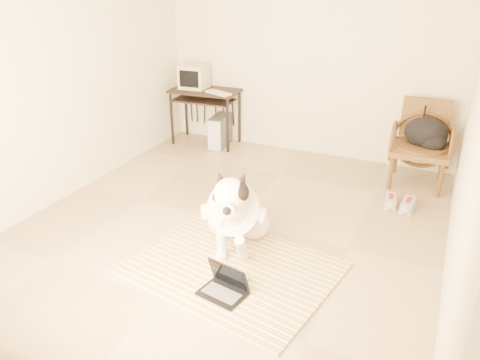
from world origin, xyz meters
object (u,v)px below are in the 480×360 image
Objects in this scene: computer_desk at (205,98)px; backpack at (427,134)px; crt_monitor at (194,77)px; rattan_chair at (421,144)px; laptop at (225,286)px; dog at (236,213)px; pc_tower at (220,131)px.

backpack reaches higher than computer_desk.
computer_desk is at bearing -14.25° from crt_monitor.
computer_desk is 3.01m from backpack.
rattan_chair is 2.02× the size of backpack.
computer_desk is (-1.81, 3.01, 0.60)m from laptop.
dog is at bearing -122.66° from backpack.
backpack is (3.19, -0.20, -0.34)m from crt_monitor.
rattan_chair is (2.96, -0.13, -0.19)m from computer_desk.
crt_monitor reaches higher than laptop.
computer_desk is at bearing 177.68° from pc_tower.
computer_desk is 0.52m from pc_tower.
computer_desk is at bearing 177.16° from backpack.
laptop is at bearing -112.56° from backpack.
backpack is (2.77, -0.14, 0.40)m from pc_tower.
dog reaches higher than backpack.
dog is 2.71m from pc_tower.
pc_tower is (-1.36, 2.34, -0.14)m from dog.
pc_tower is at bearing 177.12° from backpack.
backpack is at bearing 67.44° from laptop.
computer_desk is (-1.60, 2.35, 0.33)m from dog.
dog is 2.30× the size of pc_tower.
rattan_chair is at bearing -2.60° from pc_tower.
backpack is (1.41, 2.20, 0.26)m from dog.
dog reaches higher than computer_desk.
backpack is (3.00, -0.15, -0.06)m from computer_desk.
computer_desk is 0.34m from crt_monitor.
crt_monitor is 0.81× the size of backpack.
rattan_chair is at bearing 68.37° from laptop.
laptop is 3.15m from backpack.
backpack is (1.19, 2.87, 0.54)m from laptop.
crt_monitor is at bearing 176.48° from backpack.
laptop is 0.82× the size of backpack.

